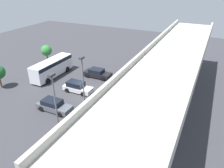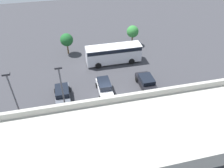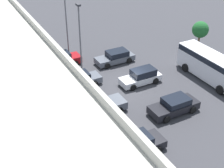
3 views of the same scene
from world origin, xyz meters
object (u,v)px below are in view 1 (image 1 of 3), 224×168
object	(u,v)px
parked_car_4	(106,105)
parked_car_5	(54,105)
parked_car_6	(83,128)
parked_car_1	(97,73)
parked_car_3	(77,87)
shuttle_bus	(52,67)
lamp_post_mid_lot	(83,84)
parked_car_2	(122,88)
lamp_post_near_aisle	(56,104)
parked_car_0	(135,73)
tree_front_left	(46,51)

from	to	relation	value
parked_car_4	parked_car_5	distance (m)	6.79
parked_car_5	parked_car_6	size ratio (longest dim) A/B	1.04
parked_car_1	parked_car_3	xyz separation A→B (m)	(5.92, -0.20, 0.05)
parked_car_1	shuttle_bus	xyz separation A→B (m)	(3.00, -7.24, 1.03)
parked_car_3	shuttle_bus	world-z (taller)	shuttle_bus
lamp_post_mid_lot	parked_car_2	bearing A→B (deg)	168.92
parked_car_4	parked_car_5	xyz separation A→B (m)	(2.95, -6.12, 0.01)
lamp_post_near_aisle	parked_car_5	bearing A→B (deg)	-135.26
parked_car_0	parked_car_4	bearing A→B (deg)	90.57
parked_car_3	shuttle_bus	bearing A→B (deg)	157.45
parked_car_5	shuttle_bus	world-z (taller)	shuttle_bus
parked_car_0	parked_car_5	xyz separation A→B (m)	(14.33, -6.01, -0.01)
parked_car_5	lamp_post_mid_lot	distance (m)	6.07
parked_car_3	parked_car_5	distance (m)	5.59
parked_car_4	shuttle_bus	size ratio (longest dim) A/B	0.55
parked_car_4	parked_car_5	size ratio (longest dim) A/B	1.01
parked_car_2	tree_front_left	xyz separation A→B (m)	(-4.92, -18.43, 1.85)
shuttle_bus	tree_front_left	xyz separation A→B (m)	(-4.73, -5.15, 0.82)
lamp_post_near_aisle	parked_car_3	bearing A→B (deg)	-156.06
parked_car_0	parked_car_1	distance (m)	6.54
parked_car_0	parked_car_6	world-z (taller)	parked_car_6
parked_car_2	lamp_post_mid_lot	world-z (taller)	lamp_post_mid_lot
parked_car_5	parked_car_6	bearing A→B (deg)	-21.77
tree_front_left	parked_car_2	bearing A→B (deg)	75.07
parked_car_3	tree_front_left	xyz separation A→B (m)	(-7.65, -12.19, 1.80)
parked_car_3	shuttle_bus	xyz separation A→B (m)	(-2.92, -7.04, 0.98)
parked_car_1	lamp_post_near_aisle	bearing A→B (deg)	-75.13
parked_car_3	tree_front_left	size ratio (longest dim) A/B	1.25
parked_car_2	parked_car_5	size ratio (longest dim) A/B	0.97
parked_car_1	parked_car_0	bearing A→B (deg)	25.52
parked_car_0	parked_car_2	xyz separation A→B (m)	(6.01, 0.13, 0.00)
parked_car_3	lamp_post_mid_lot	distance (m)	8.03
tree_front_left	lamp_post_near_aisle	bearing A→B (deg)	43.35
parked_car_1	tree_front_left	world-z (taller)	tree_front_left
shuttle_bus	lamp_post_mid_lot	distance (m)	14.57
parked_car_1	parked_car_3	distance (m)	5.92
parked_car_6	shuttle_bus	size ratio (longest dim) A/B	0.52
parked_car_5	parked_car_6	world-z (taller)	parked_car_6
parked_car_1	parked_car_3	world-z (taller)	parked_car_3
parked_car_0	parked_car_5	distance (m)	15.54
parked_car_6	parked_car_0	bearing A→B (deg)	-89.97
parked_car_0	parked_car_4	size ratio (longest dim) A/B	0.95
parked_car_2	parked_car_4	world-z (taller)	parked_car_2
parked_car_2	tree_front_left	world-z (taller)	tree_front_left
parked_car_1	parked_car_4	world-z (taller)	parked_car_1
parked_car_1	parked_car_5	size ratio (longest dim) A/B	1.01
parked_car_2	parked_car_5	distance (m)	10.34
shuttle_bus	lamp_post_near_aisle	size ratio (longest dim) A/B	1.12
parked_car_6	lamp_post_near_aisle	distance (m)	4.64
parked_car_0	parked_car_2	size ratio (longest dim) A/B	0.99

